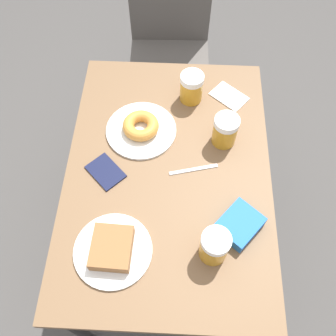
{
  "coord_description": "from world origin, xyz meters",
  "views": [
    {
      "loc": [
        0.03,
        -0.64,
        1.84
      ],
      "look_at": [
        0.0,
        0.0,
        0.75
      ],
      "focal_mm": 40.0,
      "sensor_mm": 36.0,
      "label": 1
    }
  ],
  "objects_px": {
    "beer_mug_left": "(214,246)",
    "blue_pouch": "(239,225)",
    "beer_mug_center": "(192,87)",
    "beer_mug_right": "(225,130)",
    "plate_with_cake": "(112,249)",
    "plate_with_donut": "(141,128)",
    "chair": "(170,36)",
    "passport_near_edge": "(106,172)",
    "fork": "(193,169)",
    "napkin_folded": "(229,96)"
  },
  "relations": [
    {
      "from": "passport_near_edge",
      "to": "beer_mug_left",
      "type": "bearing_deg",
      "value": -36.27
    },
    {
      "from": "plate_with_cake",
      "to": "beer_mug_right",
      "type": "relative_size",
      "value": 2.01
    },
    {
      "from": "plate_with_cake",
      "to": "blue_pouch",
      "type": "distance_m",
      "value": 0.4
    },
    {
      "from": "napkin_folded",
      "to": "fork",
      "type": "height_order",
      "value": "same"
    },
    {
      "from": "beer_mug_left",
      "to": "blue_pouch",
      "type": "xyz_separation_m",
      "value": [
        0.08,
        0.09,
        -0.04
      ]
    },
    {
      "from": "plate_with_donut",
      "to": "fork",
      "type": "xyz_separation_m",
      "value": [
        0.19,
        -0.16,
        -0.02
      ]
    },
    {
      "from": "plate_with_cake",
      "to": "fork",
      "type": "relative_size",
      "value": 1.43
    },
    {
      "from": "blue_pouch",
      "to": "passport_near_edge",
      "type": "bearing_deg",
      "value": 158.07
    },
    {
      "from": "beer_mug_center",
      "to": "beer_mug_right",
      "type": "bearing_deg",
      "value": -58.16
    },
    {
      "from": "beer_mug_left",
      "to": "beer_mug_center",
      "type": "relative_size",
      "value": 1.0
    },
    {
      "from": "fork",
      "to": "plate_with_cake",
      "type": "bearing_deg",
      "value": -128.91
    },
    {
      "from": "beer_mug_right",
      "to": "fork",
      "type": "bearing_deg",
      "value": -129.35
    },
    {
      "from": "chair",
      "to": "beer_mug_right",
      "type": "relative_size",
      "value": 7.81
    },
    {
      "from": "beer_mug_left",
      "to": "beer_mug_right",
      "type": "distance_m",
      "value": 0.42
    },
    {
      "from": "chair",
      "to": "fork",
      "type": "distance_m",
      "value": 0.89
    },
    {
      "from": "beer_mug_right",
      "to": "beer_mug_center",
      "type": "bearing_deg",
      "value": 121.84
    },
    {
      "from": "beer_mug_left",
      "to": "fork",
      "type": "xyz_separation_m",
      "value": [
        -0.06,
        0.29,
        -0.06
      ]
    },
    {
      "from": "beer_mug_left",
      "to": "beer_mug_right",
      "type": "height_order",
      "value": "same"
    },
    {
      "from": "fork",
      "to": "blue_pouch",
      "type": "xyz_separation_m",
      "value": [
        0.14,
        -0.2,
        0.02
      ]
    },
    {
      "from": "beer_mug_right",
      "to": "passport_near_edge",
      "type": "bearing_deg",
      "value": -159.49
    },
    {
      "from": "beer_mug_left",
      "to": "passport_near_edge",
      "type": "distance_m",
      "value": 0.45
    },
    {
      "from": "napkin_folded",
      "to": "passport_near_edge",
      "type": "distance_m",
      "value": 0.56
    },
    {
      "from": "plate_with_donut",
      "to": "napkin_folded",
      "type": "bearing_deg",
      "value": 28.69
    },
    {
      "from": "beer_mug_center",
      "to": "fork",
      "type": "bearing_deg",
      "value": -87.4
    },
    {
      "from": "plate_with_donut",
      "to": "napkin_folded",
      "type": "distance_m",
      "value": 0.37
    },
    {
      "from": "chair",
      "to": "plate_with_cake",
      "type": "height_order",
      "value": "chair"
    },
    {
      "from": "blue_pouch",
      "to": "chair",
      "type": "bearing_deg",
      "value": 103.88
    },
    {
      "from": "beer_mug_center",
      "to": "napkin_folded",
      "type": "xyz_separation_m",
      "value": [
        0.15,
        0.01,
        -0.06
      ]
    },
    {
      "from": "plate_with_donut",
      "to": "beer_mug_right",
      "type": "distance_m",
      "value": 0.3
    },
    {
      "from": "chair",
      "to": "beer_mug_right",
      "type": "xyz_separation_m",
      "value": [
        0.23,
        -0.74,
        0.23
      ]
    },
    {
      "from": "napkin_folded",
      "to": "beer_mug_center",
      "type": "bearing_deg",
      "value": -174.69
    },
    {
      "from": "chair",
      "to": "napkin_folded",
      "type": "height_order",
      "value": "chair"
    },
    {
      "from": "fork",
      "to": "blue_pouch",
      "type": "distance_m",
      "value": 0.25
    },
    {
      "from": "plate_with_cake",
      "to": "plate_with_donut",
      "type": "height_order",
      "value": "plate_with_cake"
    },
    {
      "from": "chair",
      "to": "beer_mug_right",
      "type": "height_order",
      "value": "chair"
    },
    {
      "from": "beer_mug_right",
      "to": "blue_pouch",
      "type": "relative_size",
      "value": 0.7
    },
    {
      "from": "plate_with_cake",
      "to": "napkin_folded",
      "type": "height_order",
      "value": "plate_with_cake"
    },
    {
      "from": "beer_mug_left",
      "to": "beer_mug_right",
      "type": "xyz_separation_m",
      "value": [
        0.04,
        0.42,
        0.0
      ]
    },
    {
      "from": "plate_with_cake",
      "to": "beer_mug_left",
      "type": "height_order",
      "value": "beer_mug_left"
    },
    {
      "from": "chair",
      "to": "beer_mug_right",
      "type": "distance_m",
      "value": 0.81
    },
    {
      "from": "beer_mug_right",
      "to": "passport_near_edge",
      "type": "xyz_separation_m",
      "value": [
        -0.41,
        -0.15,
        -0.06
      ]
    },
    {
      "from": "chair",
      "to": "napkin_folded",
      "type": "xyz_separation_m",
      "value": [
        0.25,
        -0.53,
        0.17
      ]
    },
    {
      "from": "napkin_folded",
      "to": "fork",
      "type": "relative_size",
      "value": 0.95
    },
    {
      "from": "beer_mug_right",
      "to": "blue_pouch",
      "type": "height_order",
      "value": "beer_mug_right"
    },
    {
      "from": "plate_with_donut",
      "to": "napkin_folded",
      "type": "height_order",
      "value": "plate_with_donut"
    },
    {
      "from": "plate_with_donut",
      "to": "beer_mug_left",
      "type": "distance_m",
      "value": 0.51
    },
    {
      "from": "plate_with_donut",
      "to": "beer_mug_center",
      "type": "distance_m",
      "value": 0.25
    },
    {
      "from": "chair",
      "to": "beer_mug_center",
      "type": "distance_m",
      "value": 0.6
    },
    {
      "from": "beer_mug_left",
      "to": "blue_pouch",
      "type": "relative_size",
      "value": 0.7
    },
    {
      "from": "plate_with_cake",
      "to": "beer_mug_center",
      "type": "height_order",
      "value": "beer_mug_center"
    }
  ]
}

